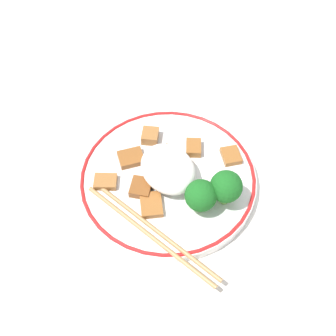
{
  "coord_description": "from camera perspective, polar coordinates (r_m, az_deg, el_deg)",
  "views": [
    {
      "loc": [
        -0.31,
        0.18,
        0.53
      ],
      "look_at": [
        0.0,
        0.0,
        0.04
      ],
      "focal_mm": 50.0,
      "sensor_mm": 36.0,
      "label": 1
    }
  ],
  "objects": [
    {
      "name": "ground_plane",
      "position": [
        0.65,
        0.0,
        -1.84
      ],
      "size": [
        3.0,
        3.0,
        0.0
      ],
      "primitive_type": "plane",
      "color": "silver"
    },
    {
      "name": "plate",
      "position": [
        0.64,
        0.0,
        -1.36
      ],
      "size": [
        0.24,
        0.24,
        0.02
      ],
      "color": "white",
      "rests_on": "ground_plane"
    },
    {
      "name": "rice_mound",
      "position": [
        0.62,
        -0.36,
        0.01
      ],
      "size": [
        0.08,
        0.07,
        0.04
      ],
      "color": "white",
      "rests_on": "plate"
    },
    {
      "name": "broccoli_back_left",
      "position": [
        0.59,
        4.03,
        -3.41
      ],
      "size": [
        0.04,
        0.04,
        0.05
      ],
      "color": "#7FB756",
      "rests_on": "plate"
    },
    {
      "name": "broccoli_back_center",
      "position": [
        0.59,
        7.1,
        -2.3
      ],
      "size": [
        0.04,
        0.04,
        0.05
      ],
      "color": "#7FB756",
      "rests_on": "plate"
    },
    {
      "name": "meat_near_front",
      "position": [
        0.6,
        -2.05,
        -4.51
      ],
      "size": [
        0.04,
        0.04,
        0.01
      ],
      "color": "#995B28",
      "rests_on": "plate"
    },
    {
      "name": "meat_near_left",
      "position": [
        0.65,
        0.1,
        1.42
      ],
      "size": [
        0.04,
        0.03,
        0.01
      ],
      "color": "brown",
      "rests_on": "plate"
    },
    {
      "name": "meat_near_right",
      "position": [
        0.62,
        -3.46,
        -2.19
      ],
      "size": [
        0.04,
        0.04,
        0.01
      ],
      "color": "brown",
      "rests_on": "plate"
    },
    {
      "name": "meat_near_back",
      "position": [
        0.65,
        7.68,
        1.49
      ],
      "size": [
        0.04,
        0.03,
        0.01
      ],
      "color": "#995B28",
      "rests_on": "plate"
    },
    {
      "name": "meat_on_rice_edge",
      "position": [
        0.63,
        -7.64,
        -1.67
      ],
      "size": [
        0.04,
        0.04,
        0.01
      ],
      "color": "#9E6633",
      "rests_on": "plate"
    },
    {
      "name": "meat_mid_left",
      "position": [
        0.66,
        3.13,
        2.49
      ],
      "size": [
        0.03,
        0.03,
        0.01
      ],
      "color": "#995B28",
      "rests_on": "plate"
    },
    {
      "name": "meat_mid_right",
      "position": [
        0.67,
        -2.19,
        3.93
      ],
      "size": [
        0.03,
        0.03,
        0.01
      ],
      "color": "#9E6633",
      "rests_on": "plate"
    },
    {
      "name": "meat_far_scatter",
      "position": [
        0.65,
        -4.54,
        1.24
      ],
      "size": [
        0.04,
        0.04,
        0.01
      ],
      "color": "brown",
      "rests_on": "plate"
    },
    {
      "name": "chopsticks",
      "position": [
        0.59,
        -2.01,
        -7.78
      ],
      "size": [
        0.2,
        0.08,
        0.01
      ],
      "color": "#AD8451",
      "rests_on": "plate"
    }
  ]
}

